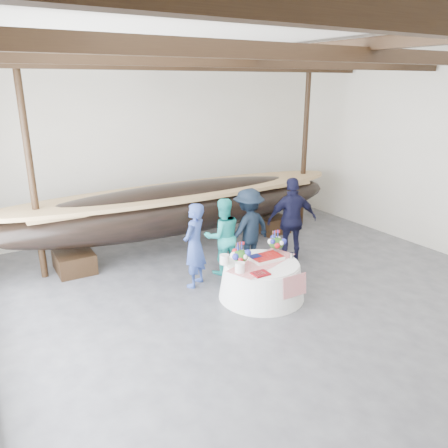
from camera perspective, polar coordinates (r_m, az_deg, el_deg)
floor at (r=7.88m, az=9.85°, el=-12.17°), size 10.00×12.00×0.01m
wall_back at (r=12.10m, az=-8.43°, el=9.90°), size 10.00×0.02×4.50m
ceiling at (r=6.85m, az=12.01°, el=22.47°), size 10.00×12.00×0.01m
pavilion_structure at (r=7.39m, az=7.74°, el=18.47°), size 9.80×11.76×4.50m
longboat_display at (r=10.57m, az=-5.47°, el=2.17°), size 8.76×1.75×1.64m
banquet_table at (r=8.39m, az=4.93°, el=-7.26°), size 1.63×1.63×0.70m
tabletop_items at (r=8.28m, az=4.44°, el=-3.82°), size 1.60×1.06×0.40m
guest_woman_blue at (r=8.64m, az=-3.88°, el=-2.79°), size 0.75×0.70×1.72m
guest_woman_teal at (r=9.21m, az=-0.18°, el=-1.61°), size 0.91×0.78×1.66m
guest_man_left at (r=9.47m, az=3.21°, el=-0.65°), size 1.26×0.86×1.79m
guest_man_right at (r=9.91m, az=8.87°, el=0.48°), size 1.23×0.82×1.95m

